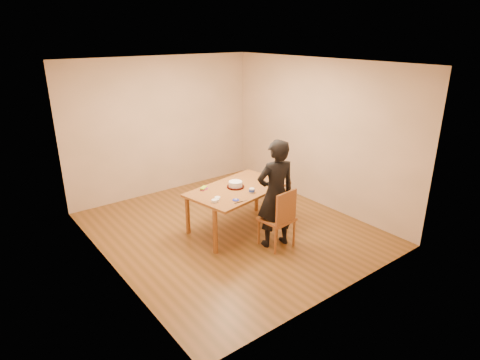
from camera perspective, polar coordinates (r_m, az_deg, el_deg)
room_shell at (r=6.57m, az=-3.25°, el=4.69°), size 4.00×4.50×2.70m
dining_table at (r=6.48m, az=-0.27°, el=-1.28°), size 1.77×1.24×0.04m
dining_chair at (r=6.14m, az=5.25°, el=-5.52°), size 0.49×0.49×0.04m
cake_plate at (r=6.49m, az=-0.64°, el=-0.97°), size 0.28×0.28×0.02m
cake at (r=6.47m, az=-0.64°, el=-0.59°), size 0.22×0.22×0.07m
frosting_dome at (r=6.46m, az=-0.64°, el=-0.19°), size 0.22×0.22×0.03m
frosting_tub at (r=6.27m, az=1.70°, el=-1.50°), size 0.08×0.08×0.07m
frosting_lid at (r=6.01m, az=-0.60°, el=-2.86°), size 0.10×0.10×0.01m
frosting_dollop at (r=6.00m, az=-0.60°, el=-2.74°), size 0.04×0.04×0.02m
ramekin_green at (r=5.94m, az=-3.66°, el=-3.00°), size 0.09×0.09×0.04m
ramekin_yellow at (r=6.03m, az=-3.22°, el=-2.61°), size 0.09×0.09×0.04m
ramekin_multi at (r=5.98m, az=-3.34°, el=-2.86°), size 0.08×0.08×0.04m
candy_box_pink at (r=6.43m, az=-5.14°, el=-1.26°), size 0.14×0.10×0.02m
candy_box_green at (r=6.43m, az=-5.20°, el=-1.09°), size 0.15×0.13×0.02m
spatula at (r=5.93m, az=-0.19°, el=-3.19°), size 0.14×0.02×0.01m
person at (r=6.01m, az=5.08°, el=-2.00°), size 0.69×0.53×1.69m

